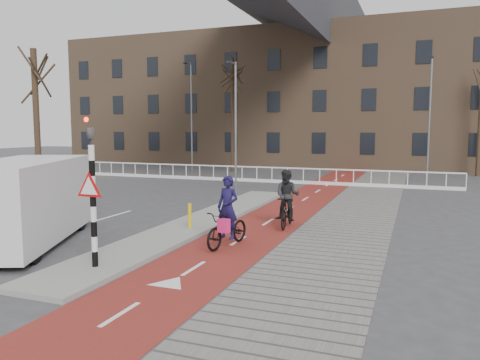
% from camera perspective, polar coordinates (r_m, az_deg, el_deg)
% --- Properties ---
extents(ground, '(120.00, 120.00, 0.00)m').
position_cam_1_polar(ground, '(13.10, -9.65, -8.73)').
color(ground, '#38383A').
rests_on(ground, ground).
extents(bike_lane, '(2.50, 60.00, 0.01)m').
position_cam_1_polar(bike_lane, '(21.73, 7.37, -2.68)').
color(bike_lane, maroon).
rests_on(bike_lane, ground).
extents(sidewalk, '(3.00, 60.00, 0.01)m').
position_cam_1_polar(sidewalk, '(21.27, 14.73, -3.03)').
color(sidewalk, slate).
rests_on(sidewalk, ground).
extents(curb_island, '(1.80, 16.00, 0.12)m').
position_cam_1_polar(curb_island, '(16.85, -4.80, -5.07)').
color(curb_island, gray).
rests_on(curb_island, ground).
extents(traffic_signal, '(0.80, 0.80, 3.68)m').
position_cam_1_polar(traffic_signal, '(11.42, -17.59, -0.98)').
color(traffic_signal, black).
rests_on(traffic_signal, curb_island).
extents(bollard, '(0.12, 0.12, 0.82)m').
position_cam_1_polar(bollard, '(15.47, -6.14, -4.34)').
color(bollard, '#DFB90C').
rests_on(bollard, curb_island).
extents(cyclist_near, '(1.04, 2.06, 2.04)m').
position_cam_1_polar(cyclist_near, '(13.39, -1.50, -5.26)').
color(cyclist_near, black).
rests_on(cyclist_near, bike_lane).
extents(cyclist_far, '(0.88, 1.87, 1.98)m').
position_cam_1_polar(cyclist_far, '(16.02, 5.79, -2.89)').
color(cyclist_far, black).
rests_on(cyclist_far, bike_lane).
extents(van, '(4.37, 6.18, 2.47)m').
position_cam_1_polar(van, '(14.90, -24.96, -2.31)').
color(van, silver).
rests_on(van, ground).
extents(railing, '(28.00, 0.10, 0.99)m').
position_cam_1_polar(railing, '(30.30, -1.53, 0.49)').
color(railing, silver).
rests_on(railing, ground).
extents(townhouse_row, '(46.00, 10.00, 15.90)m').
position_cam_1_polar(townhouse_row, '(44.14, 8.51, 12.01)').
color(townhouse_row, '#7F6047').
rests_on(townhouse_row, ground).
extents(tree_left, '(0.31, 0.31, 7.37)m').
position_cam_1_polar(tree_left, '(26.12, -23.54, 6.46)').
color(tree_left, black).
rests_on(tree_left, ground).
extents(tree_mid, '(0.27, 0.27, 8.76)m').
position_cam_1_polar(tree_mid, '(36.71, -0.93, 7.87)').
color(tree_mid, black).
rests_on(tree_mid, ground).
extents(tree_right, '(0.27, 0.27, 7.18)m').
position_cam_1_polar(tree_right, '(37.06, 27.21, 5.94)').
color(tree_right, black).
rests_on(tree_right, ground).
extents(streetlight_near, '(0.12, 0.12, 7.04)m').
position_cam_1_polar(streetlight_near, '(26.47, -0.53, 6.62)').
color(streetlight_near, slate).
rests_on(streetlight_near, ground).
extents(streetlight_left, '(0.12, 0.12, 8.36)m').
position_cam_1_polar(streetlight_left, '(36.60, -5.92, 7.53)').
color(streetlight_left, slate).
rests_on(streetlight_left, ground).
extents(streetlight_right, '(0.12, 0.12, 7.84)m').
position_cam_1_polar(streetlight_right, '(32.08, 22.09, 6.81)').
color(streetlight_right, slate).
rests_on(streetlight_right, ground).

